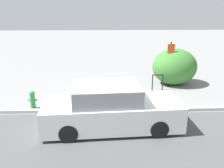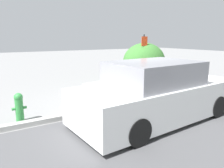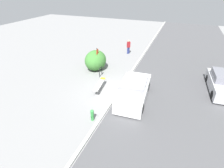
# 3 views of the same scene
# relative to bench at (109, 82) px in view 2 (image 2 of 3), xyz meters

# --- Properties ---
(ground_plane) EXTENTS (60.00, 60.00, 0.00)m
(ground_plane) POSITION_rel_bench_xyz_m (0.03, -1.48, -0.51)
(ground_plane) COLOR gray
(curb) EXTENTS (60.00, 0.20, 0.13)m
(curb) POSITION_rel_bench_xyz_m (0.03, -1.48, -0.44)
(curb) COLOR #A8A8A3
(curb) RESTS_ON ground_plane
(bench) EXTENTS (2.10, 0.63, 0.57)m
(bench) POSITION_rel_bench_xyz_m (0.00, 0.00, 0.00)
(bench) COLOR #99999E
(bench) RESTS_ON ground_plane
(bike_rack) EXTENTS (0.55, 0.05, 0.83)m
(bike_rack) POSITION_rel_bench_xyz_m (2.18, 0.92, -0.01)
(bike_rack) COLOR black
(bike_rack) RESTS_ON ground_plane
(sign_post) EXTENTS (0.36, 0.08, 2.30)m
(sign_post) POSITION_rel_bench_xyz_m (2.89, 1.54, 0.88)
(sign_post) COLOR black
(sign_post) RESTS_ON ground_plane
(fire_hydrant) EXTENTS (0.36, 0.22, 0.77)m
(fire_hydrant) POSITION_rel_bench_xyz_m (-3.34, -1.06, -0.10)
(fire_hydrant) COLOR #338C3F
(fire_hydrant) RESTS_ON ground_plane
(shrub_hedge) EXTENTS (2.30, 1.95, 1.89)m
(shrub_hedge) POSITION_rel_bench_xyz_m (3.25, 1.93, 0.43)
(shrub_hedge) COLOR #3D7A33
(shrub_hedge) RESTS_ON ground_plane
(parked_car_near) EXTENTS (4.73, 2.09, 1.56)m
(parked_car_near) POSITION_rel_bench_xyz_m (-0.21, -2.79, 0.19)
(parked_car_near) COLOR black
(parked_car_near) RESTS_ON ground_plane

